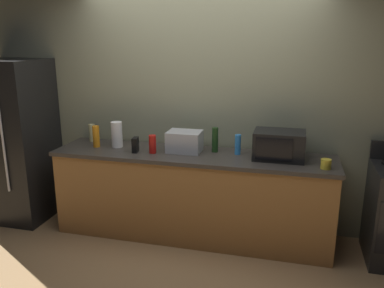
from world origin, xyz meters
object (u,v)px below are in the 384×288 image
Objects in this scene: bottle_wine at (215,140)px; mug_yellow at (326,164)px; toaster_oven at (185,141)px; cordless_phone at (135,145)px; bottle_spray_cleaner at (238,145)px; bottle_vinegar at (92,133)px; paper_towel_roll at (117,134)px; microwave at (279,145)px; bottle_hot_sauce at (152,144)px; bottle_dish_soap at (96,136)px; refrigerator at (16,141)px.

mug_yellow is at bearing -14.91° from bottle_wine.
cordless_phone is at bearing -162.98° from toaster_oven.
bottle_spray_cleaner is 1.03× the size of bottle_vinegar.
paper_towel_roll reaches higher than mug_yellow.
bottle_spray_cleaner is 0.24m from bottle_wine.
bottle_wine reaches higher than mug_yellow.
bottle_spray_cleaner is 0.79× the size of bottle_wine.
microwave is at bearing 153.75° from mug_yellow.
bottle_hot_sauce is 1.66m from mug_yellow.
bottle_dish_soap is (-1.26, -0.13, -0.01)m from bottle_wine.
bottle_wine is at bearing 5.82° from bottle_dish_soap.
paper_towel_roll is at bearing 179.92° from microwave.
toaster_oven is at bearing 0.77° from paper_towel_roll.
bottle_wine is 0.63m from bottle_hot_sauce.
bottle_wine is at bearing 3.08° from refrigerator.
bottle_spray_cleaner reaches higher than bottle_vinegar.
bottle_spray_cleaner is (0.54, 0.03, -0.00)m from toaster_oven.
bottle_dish_soap is 2.49× the size of mug_yellow.
toaster_oven is 3.69× the size of mug_yellow.
refrigerator is 1.66m from bottle_hot_sauce.
bottle_dish_soap is at bearing -178.35° from microwave.
paper_towel_roll is 1.07× the size of bottle_wine.
refrigerator is 1.48m from cordless_phone.
bottle_hot_sauce is (1.66, -0.07, 0.09)m from refrigerator.
toaster_oven is 1.70× the size of bottle_spray_cleaner.
bottle_dish_soap is at bearing -165.07° from paper_towel_roll.
refrigerator is 6.67× the size of paper_towel_roll.
bottle_vinegar is at bearing 13.41° from refrigerator.
microwave reaches higher than bottle_vinegar.
bottle_vinegar reaches higher than cordless_phone.
bottle_vinegar is (-1.11, 0.14, -0.01)m from toaster_oven.
mug_yellow is at bearing -8.31° from bottle_vinegar.
bottle_vinegar is (-2.05, 0.15, -0.04)m from microwave.
bottle_hot_sauce is (-0.84, -0.17, -0.01)m from bottle_spray_cleaner.
bottle_wine is at bearing 173.40° from microwave.
cordless_phone is (0.26, -0.14, -0.06)m from paper_towel_roll.
bottle_hot_sauce is 2.01× the size of mug_yellow.
bottle_dish_soap reaches higher than bottle_vinegar.
bottle_hot_sauce is 0.86m from bottle_vinegar.
bottle_vinegar is at bearing 171.69° from mug_yellow.
refrigerator is at bearing -179.05° from microwave.
microwave is at bearing 1.65° from bottle_dish_soap.
cordless_phone is 0.75× the size of bottle_spray_cleaner.
toaster_oven is at bearing 1.76° from refrigerator.
bottle_dish_soap is at bearing 174.07° from bottle_hot_sauce.
cordless_phone is 1.63× the size of mug_yellow.
paper_towel_roll is at bearing 174.28° from mug_yellow.
refrigerator is 3.32m from mug_yellow.
bottle_wine is 1.42m from bottle_vinegar.
toaster_oven reaches higher than cordless_phone.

